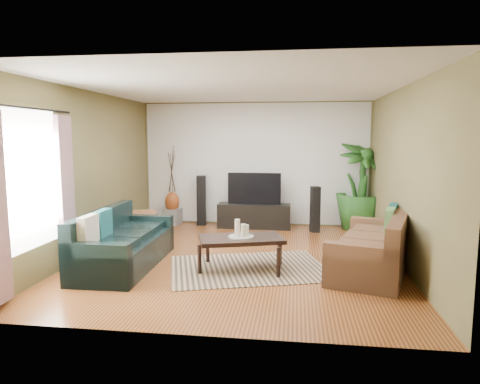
% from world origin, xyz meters
% --- Properties ---
extents(floor, '(5.50, 5.50, 0.00)m').
position_xyz_m(floor, '(0.00, 0.00, 0.00)').
color(floor, '#985427').
rests_on(floor, ground).
extents(ceiling, '(5.50, 5.50, 0.00)m').
position_xyz_m(ceiling, '(0.00, 0.00, 2.70)').
color(ceiling, white).
rests_on(ceiling, ground).
extents(wall_back, '(5.00, 0.00, 5.00)m').
position_xyz_m(wall_back, '(0.00, 2.75, 1.35)').
color(wall_back, brown).
rests_on(wall_back, ground).
extents(wall_front, '(5.00, 0.00, 5.00)m').
position_xyz_m(wall_front, '(0.00, -2.75, 1.35)').
color(wall_front, brown).
rests_on(wall_front, ground).
extents(wall_left, '(0.00, 5.50, 5.50)m').
position_xyz_m(wall_left, '(-2.50, 0.00, 1.35)').
color(wall_left, brown).
rests_on(wall_left, ground).
extents(wall_right, '(0.00, 5.50, 5.50)m').
position_xyz_m(wall_right, '(2.50, 0.00, 1.35)').
color(wall_right, brown).
rests_on(wall_right, ground).
extents(backwall_panel, '(4.90, 0.00, 4.90)m').
position_xyz_m(backwall_panel, '(0.00, 2.74, 1.35)').
color(backwall_panel, white).
rests_on(backwall_panel, ground).
extents(window_pane, '(0.00, 1.80, 1.80)m').
position_xyz_m(window_pane, '(-2.48, -1.60, 1.40)').
color(window_pane, white).
rests_on(window_pane, ground).
extents(curtain_far, '(0.08, 0.35, 2.20)m').
position_xyz_m(curtain_far, '(-2.43, -0.85, 1.15)').
color(curtain_far, gray).
rests_on(curtain_far, ground).
extents(curtain_rod, '(0.03, 1.90, 0.03)m').
position_xyz_m(curtain_rod, '(-2.43, -1.60, 2.30)').
color(curtain_rod, black).
rests_on(curtain_rod, ground).
extents(sofa_left, '(0.94, 2.14, 0.85)m').
position_xyz_m(sofa_left, '(-1.64, -0.64, 0.42)').
color(sofa_left, black).
rests_on(sofa_left, floor).
extents(sofa_right, '(1.50, 2.25, 0.85)m').
position_xyz_m(sofa_right, '(2.01, -0.39, 0.42)').
color(sofa_right, brown).
rests_on(sofa_right, floor).
extents(area_rug, '(2.64, 2.19, 0.01)m').
position_xyz_m(area_rug, '(0.23, -0.53, 0.01)').
color(area_rug, tan).
rests_on(area_rug, floor).
extents(coffee_table, '(1.34, 0.98, 0.49)m').
position_xyz_m(coffee_table, '(0.12, -0.60, 0.25)').
color(coffee_table, black).
rests_on(coffee_table, floor).
extents(candle_tray, '(0.37, 0.37, 0.02)m').
position_xyz_m(candle_tray, '(0.12, -0.60, 0.50)').
color(candle_tray, gray).
rests_on(candle_tray, coffee_table).
extents(candle_tall, '(0.08, 0.08, 0.24)m').
position_xyz_m(candle_tall, '(0.06, -0.57, 0.63)').
color(candle_tall, beige).
rests_on(candle_tall, candle_tray).
extents(candle_mid, '(0.08, 0.08, 0.19)m').
position_xyz_m(candle_mid, '(0.16, -0.64, 0.60)').
color(candle_mid, beige).
rests_on(candle_mid, candle_tray).
extents(candle_short, '(0.08, 0.08, 0.15)m').
position_xyz_m(candle_short, '(0.19, -0.54, 0.58)').
color(candle_short, white).
rests_on(candle_short, candle_tray).
extents(tv_stand, '(1.55, 0.47, 0.52)m').
position_xyz_m(tv_stand, '(0.02, 2.35, 0.26)').
color(tv_stand, black).
rests_on(tv_stand, floor).
extents(television, '(1.13, 0.06, 0.67)m').
position_xyz_m(television, '(0.02, 2.37, 0.85)').
color(television, black).
rests_on(television, tv_stand).
extents(speaker_left, '(0.23, 0.25, 1.09)m').
position_xyz_m(speaker_left, '(-1.16, 2.50, 0.55)').
color(speaker_left, black).
rests_on(speaker_left, floor).
extents(speaker_right, '(0.22, 0.23, 0.94)m').
position_xyz_m(speaker_right, '(1.30, 2.09, 0.47)').
color(speaker_right, black).
rests_on(speaker_right, floor).
extents(potted_plant, '(1.43, 1.43, 1.85)m').
position_xyz_m(potted_plant, '(2.25, 2.50, 0.92)').
color(potted_plant, '#22551C').
rests_on(potted_plant, floor).
extents(plant_pot, '(0.34, 0.34, 0.27)m').
position_xyz_m(plant_pot, '(2.25, 2.50, 0.13)').
color(plant_pot, black).
rests_on(plant_pot, floor).
extents(pedestal, '(0.40, 0.40, 0.35)m').
position_xyz_m(pedestal, '(-1.83, 2.50, 0.17)').
color(pedestal, gray).
rests_on(pedestal, floor).
extents(vase, '(0.32, 0.32, 0.44)m').
position_xyz_m(vase, '(-1.83, 2.50, 0.50)').
color(vase, brown).
rests_on(vase, pedestal).
extents(side_table, '(0.68, 0.68, 0.56)m').
position_xyz_m(side_table, '(-1.93, 0.81, 0.28)').
color(side_table, '#995D32').
rests_on(side_table, floor).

